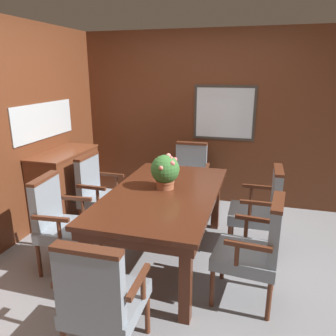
# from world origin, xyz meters

# --- Properties ---
(ground_plane) EXTENTS (14.00, 14.00, 0.00)m
(ground_plane) POSITION_xyz_m (0.00, 0.00, 0.00)
(ground_plane) COLOR gray
(wall_back) EXTENTS (7.20, 0.08, 2.45)m
(wall_back) POSITION_xyz_m (0.00, 1.87, 1.23)
(wall_back) COLOR #5B2D19
(wall_back) RESTS_ON ground_plane
(wall_left) EXTENTS (0.08, 7.20, 2.45)m
(wall_left) POSITION_xyz_m (-1.78, 0.00, 1.23)
(wall_left) COLOR #5B2D19
(wall_left) RESTS_ON ground_plane
(dining_table) EXTENTS (1.04, 1.87, 0.75)m
(dining_table) POSITION_xyz_m (-0.03, 0.10, 0.65)
(dining_table) COLOR #4C2314
(dining_table) RESTS_ON ground_plane
(chair_right_near) EXTENTS (0.56, 0.56, 0.94)m
(chair_right_near) POSITION_xyz_m (0.88, -0.33, 0.51)
(chair_right_near) COLOR #562B19
(chair_right_near) RESTS_ON ground_plane
(chair_head_near) EXTENTS (0.53, 0.53, 0.94)m
(chair_head_near) POSITION_xyz_m (-0.06, -1.24, 0.51)
(chair_head_near) COLOR #562B19
(chair_head_near) RESTS_ON ground_plane
(chair_right_far) EXTENTS (0.52, 0.53, 0.94)m
(chair_right_far) POSITION_xyz_m (0.92, 0.54, 0.51)
(chair_right_far) COLOR #562B19
(chair_right_far) RESTS_ON ground_plane
(chair_left_far) EXTENTS (0.52, 0.53, 0.94)m
(chair_left_far) POSITION_xyz_m (-0.97, 0.50, 0.51)
(chair_left_far) COLOR #562B19
(chair_left_far) RESTS_ON ground_plane
(chair_left_near) EXTENTS (0.56, 0.55, 0.94)m
(chair_left_near) POSITION_xyz_m (-0.95, -0.33, 0.51)
(chair_left_near) COLOR #562B19
(chair_left_near) RESTS_ON ground_plane
(chair_head_far) EXTENTS (0.54, 0.53, 0.94)m
(chair_head_far) POSITION_xyz_m (-0.05, 1.41, 0.51)
(chair_head_far) COLOR #562B19
(chair_head_far) RESTS_ON ground_plane
(potted_plant) EXTENTS (0.30, 0.30, 0.36)m
(potted_plant) POSITION_xyz_m (-0.04, 0.18, 0.93)
(potted_plant) COLOR #9E5638
(potted_plant) RESTS_ON dining_table
(sideboard_cabinet) EXTENTS (0.48, 0.99, 0.93)m
(sideboard_cabinet) POSITION_xyz_m (-1.51, 0.64, 0.46)
(sideboard_cabinet) COLOR brown
(sideboard_cabinet) RESTS_ON ground_plane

